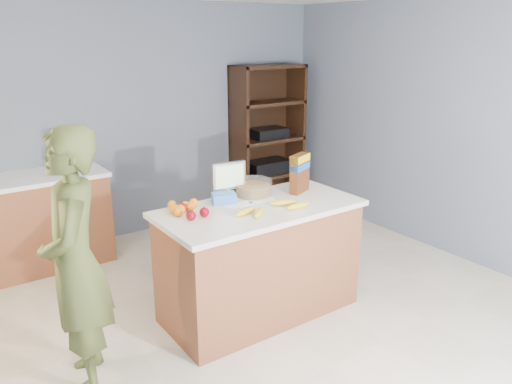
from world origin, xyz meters
TOP-DOWN VIEW (x-y plane):
  - floor at (0.00, 0.00)m, footprint 4.50×5.00m
  - walls at (0.00, 0.00)m, footprint 4.52×5.02m
  - counter_peninsula at (0.00, 0.30)m, footprint 1.56×0.76m
  - back_cabinet at (-1.20, 2.20)m, footprint 1.24×0.62m
  - shelving_unit at (1.55, 2.35)m, footprint 0.90×0.40m
  - person at (-1.40, 0.25)m, footprint 0.57×0.70m
  - knife_block at (-0.91, 2.17)m, footprint 0.12×0.10m
  - envelopes at (-0.01, 0.41)m, footprint 0.44×0.17m
  - bananas at (0.01, 0.16)m, footprint 0.60×0.21m
  - apples at (-0.52, 0.39)m, footprint 0.18×0.25m
  - oranges at (-0.53, 0.53)m, footprint 0.25×0.23m
  - blue_carton at (-0.18, 0.52)m, footprint 0.21×0.18m
  - salad_bowl at (0.11, 0.55)m, footprint 0.30×0.30m
  - tv at (-0.06, 0.63)m, footprint 0.28×0.12m
  - cereal_box at (0.48, 0.41)m, footprint 0.22×0.15m

SIDE VIEW (x-z plane):
  - floor at x=0.00m, z-range -0.01..0.01m
  - counter_peninsula at x=0.00m, z-range -0.03..0.87m
  - back_cabinet at x=-1.20m, z-range 0.00..0.90m
  - person at x=-1.40m, z-range 0.00..1.66m
  - shelving_unit at x=1.55m, z-range -0.04..1.76m
  - envelopes at x=-0.01m, z-range 0.90..0.90m
  - bananas at x=0.01m, z-range 0.90..0.95m
  - oranges at x=-0.53m, z-range 0.90..0.97m
  - apples at x=-0.52m, z-range 0.90..0.97m
  - blue_carton at x=-0.18m, z-range 0.90..0.98m
  - salad_bowl at x=0.11m, z-range 0.89..1.02m
  - knife_block at x=-0.91m, z-range 0.86..1.17m
  - tv at x=-0.06m, z-range 0.92..1.20m
  - cereal_box at x=0.48m, z-range 0.93..1.24m
  - walls at x=0.00m, z-range 0.40..2.91m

